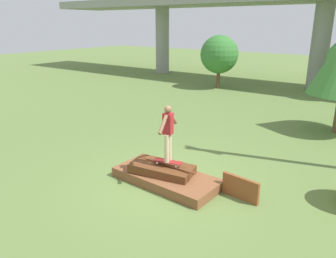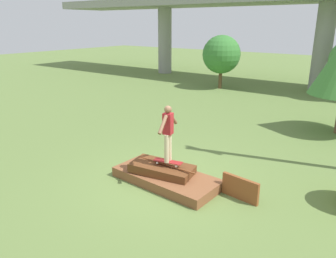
{
  "view_description": "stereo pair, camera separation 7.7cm",
  "coord_description": "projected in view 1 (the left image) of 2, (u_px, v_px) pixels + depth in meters",
  "views": [
    {
      "loc": [
        4.58,
        -6.22,
        3.98
      ],
      "look_at": [
        0.04,
        0.02,
        1.48
      ],
      "focal_mm": 35.0,
      "sensor_mm": 36.0,
      "label": 1
    },
    {
      "loc": [
        4.64,
        -6.18,
        3.98
      ],
      "look_at": [
        0.04,
        0.02,
        1.48
      ],
      "focal_mm": 35.0,
      "sensor_mm": 36.0,
      "label": 2
    }
  ],
  "objects": [
    {
      "name": "scrap_pile",
      "position": [
        165.0,
        176.0,
        8.53
      ],
      "size": [
        2.84,
        1.37,
        0.53
      ],
      "color": "brown",
      "rests_on": "ground_plane"
    },
    {
      "name": "skater",
      "position": [
        168.0,
        130.0,
        8.12
      ],
      "size": [
        0.31,
        1.04,
        1.46
      ],
      "color": "#C6B78E",
      "rests_on": "skateboard"
    },
    {
      "name": "tree_behind_right",
      "position": [
        219.0,
        54.0,
        20.38
      ],
      "size": [
        2.36,
        2.36,
        3.31
      ],
      "color": "brown",
      "rests_on": "ground_plane"
    },
    {
      "name": "skateboard",
      "position": [
        168.0,
        162.0,
        8.38
      ],
      "size": [
        0.79,
        0.37,
        0.09
      ],
      "color": "maroon",
      "rests_on": "scrap_pile"
    },
    {
      "name": "highway_overpass",
      "position": [
        326.0,
        3.0,
        19.27
      ],
      "size": [
        44.0,
        4.74,
        5.8
      ],
      "color": "gray",
      "rests_on": "ground_plane"
    },
    {
      "name": "ground_plane",
      "position": [
        166.0,
        182.0,
        8.57
      ],
      "size": [
        80.0,
        80.0,
        0.0
      ],
      "primitive_type": "plane",
      "color": "olive"
    },
    {
      "name": "scrap_plank_loose",
      "position": [
        240.0,
        188.0,
        7.71
      ],
      "size": [
        0.96,
        0.2,
        0.55
      ],
      "color": "brown",
      "rests_on": "ground_plane"
    }
  ]
}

